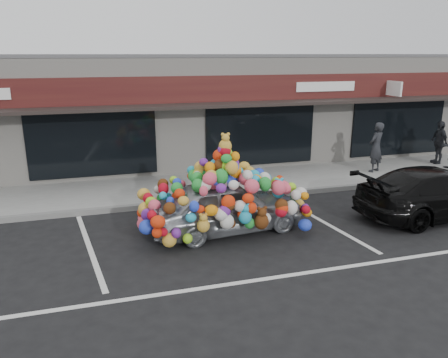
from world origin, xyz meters
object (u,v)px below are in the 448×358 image
object	(u,v)px
pedestrian_c	(439,142)
toy_car	(226,200)
black_sedan	(437,192)
pedestrian_a	(376,147)

from	to	relation	value
pedestrian_c	toy_car	bearing A→B (deg)	-57.64
toy_car	pedestrian_c	size ratio (longest dim) A/B	2.59
toy_car	black_sedan	distance (m)	5.89
toy_car	black_sedan	size ratio (longest dim) A/B	0.93
black_sedan	pedestrian_a	world-z (taller)	pedestrian_a
toy_car	pedestrian_a	distance (m)	7.56
pedestrian_a	toy_car	bearing A→B (deg)	2.17
toy_car	pedestrian_c	bearing A→B (deg)	-74.12
toy_car	black_sedan	xyz separation A→B (m)	(5.86, -0.60, -0.15)
black_sedan	pedestrian_c	size ratio (longest dim) A/B	2.79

